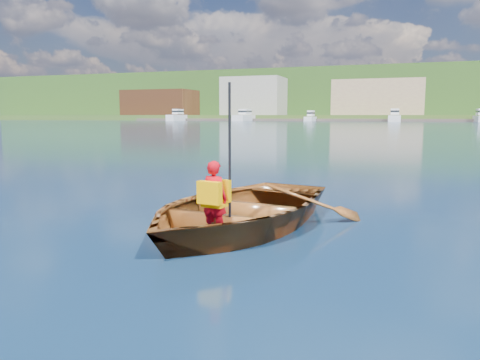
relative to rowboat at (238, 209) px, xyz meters
name	(u,v)px	position (x,y,z in m)	size (l,w,h in m)	color
ground	(154,227)	(-1.23, -0.39, -0.29)	(600.00, 600.00, 0.00)	#142942
rowboat	(238,209)	(0.00, 0.00, 0.00)	(3.78, 4.77, 0.89)	brown
child_paddler	(215,197)	(-0.01, -0.91, 0.34)	(0.41, 0.39, 2.03)	#B50510
shoreline	(396,98)	(-1.23, 236.22, 10.03)	(400.00, 140.00, 22.00)	#2F5021
dock	(356,120)	(-11.64, 147.61, 0.11)	(160.04, 6.42, 0.80)	brown
waterfront_buildings	(370,98)	(-8.97, 164.61, 7.45)	(202.00, 16.00, 14.00)	brown
marina_yachts	(368,117)	(-7.85, 142.92, 1.08)	(144.53, 13.76, 4.33)	white
hillside_trees	(371,80)	(-14.26, 250.61, 20.15)	(313.55, 88.27, 26.66)	#382314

